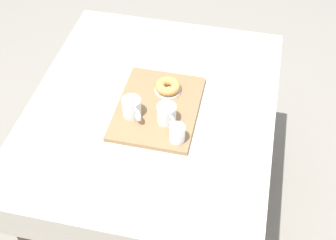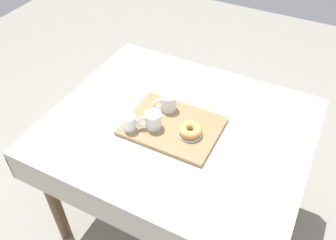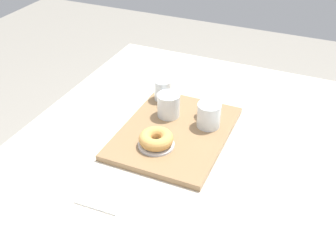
% 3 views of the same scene
% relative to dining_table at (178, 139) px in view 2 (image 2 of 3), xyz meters
% --- Properties ---
extents(ground_plane, '(6.00, 6.00, 0.00)m').
position_rel_dining_table_xyz_m(ground_plane, '(0.00, 0.00, -0.67)').
color(ground_plane, gray).
extents(dining_table, '(1.23, 1.04, 0.77)m').
position_rel_dining_table_xyz_m(dining_table, '(0.00, 0.00, 0.00)').
color(dining_table, beige).
rests_on(dining_table, ground).
extents(serving_tray, '(0.44, 0.34, 0.02)m').
position_rel_dining_table_xyz_m(serving_tray, '(-0.02, -0.03, 0.11)').
color(serving_tray, olive).
rests_on(serving_tray, dining_table).
extents(tea_mug_left, '(0.10, 0.09, 0.08)m').
position_rel_dining_table_xyz_m(tea_mug_left, '(-0.09, -0.09, 0.16)').
color(tea_mug_left, white).
rests_on(tea_mug_left, serving_tray).
extents(tea_mug_right, '(0.10, 0.10, 0.08)m').
position_rel_dining_table_xyz_m(tea_mug_right, '(-0.09, 0.06, 0.16)').
color(tea_mug_right, white).
rests_on(tea_mug_right, serving_tray).
extents(water_glass_near, '(0.06, 0.06, 0.08)m').
position_rel_dining_table_xyz_m(water_glass_near, '(-0.18, -0.15, 0.15)').
color(water_glass_near, white).
rests_on(water_glass_near, serving_tray).
extents(donut_plate_left, '(0.11, 0.11, 0.01)m').
position_rel_dining_table_xyz_m(donut_plate_left, '(0.08, -0.05, 0.12)').
color(donut_plate_left, silver).
rests_on(donut_plate_left, serving_tray).
extents(sugar_donut_left, '(0.11, 0.11, 0.04)m').
position_rel_dining_table_xyz_m(sugar_donut_left, '(0.08, -0.05, 0.15)').
color(sugar_donut_left, tan).
rests_on(sugar_donut_left, donut_plate_left).
extents(paper_napkin, '(0.12, 0.13, 0.01)m').
position_rel_dining_table_xyz_m(paper_napkin, '(0.32, -0.10, 0.10)').
color(paper_napkin, white).
rests_on(paper_napkin, dining_table).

